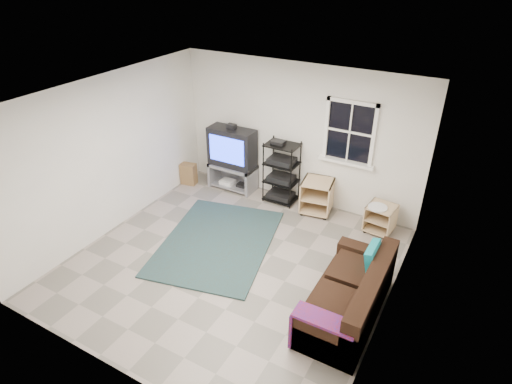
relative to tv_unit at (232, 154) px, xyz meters
The scene contains 8 objects.
room 2.33m from the tv_unit, ahead, with size 4.60×4.62×4.60m.
tv_unit is the anchor object (origin of this frame).
av_rack 1.09m from the tv_unit, ahead, with size 0.60×0.44×1.21m.
side_table_left 1.85m from the tv_unit, ahead, with size 0.61×0.61×0.63m.
side_table_right 3.03m from the tv_unit, ahead, with size 0.49×0.49×0.52m.
sofa 3.89m from the tv_unit, 35.00° to the right, with size 0.81×1.82×0.83m.
shag_rug 2.04m from the tv_unit, 66.15° to the right, with size 1.70×2.33×0.03m, color black.
paper_bag 1.08m from the tv_unit, 161.44° to the right, with size 0.31×0.20×0.44m, color olive.
Camera 1 is at (2.87, -4.37, 4.21)m, focal length 30.00 mm.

